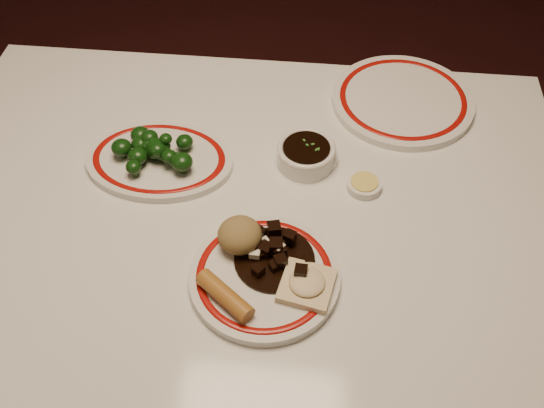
{
  "coord_description": "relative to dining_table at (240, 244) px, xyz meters",
  "views": [
    {
      "loc": [
        0.13,
        -0.68,
        1.57
      ],
      "look_at": [
        0.06,
        -0.02,
        0.8
      ],
      "focal_mm": 40.0,
      "sensor_mm": 36.0,
      "label": 1
    }
  ],
  "objects": [
    {
      "name": "main_plate",
      "position": [
        0.06,
        -0.14,
        0.1
      ],
      "size": [
        0.27,
        0.27,
        0.02
      ],
      "color": "silver",
      "rests_on": "dining_table"
    },
    {
      "name": "ground",
      "position": [
        0.0,
        0.0,
        -0.66
      ],
      "size": [
        7.0,
        7.0,
        0.0
      ],
      "primitive_type": "plane",
      "color": "black",
      "rests_on": "ground"
    },
    {
      "name": "rice_mound",
      "position": [
        0.02,
        -0.08,
        0.14
      ],
      "size": [
        0.07,
        0.07,
        0.05
      ],
      "primitive_type": "ellipsoid",
      "color": "olive",
      "rests_on": "main_plate"
    },
    {
      "name": "mustard_dish",
      "position": [
        0.22,
        0.08,
        0.1
      ],
      "size": [
        0.06,
        0.06,
        0.02
      ],
      "color": "silver",
      "rests_on": "dining_table"
    },
    {
      "name": "sweet_sour_dish",
      "position": [
        0.14,
        0.14,
        0.1
      ],
      "size": [
        0.06,
        0.06,
        0.02
      ],
      "color": "silver",
      "rests_on": "dining_table"
    },
    {
      "name": "stirfry_heap",
      "position": [
        0.07,
        -0.1,
        0.12
      ],
      "size": [
        0.13,
        0.13,
        0.03
      ],
      "color": "black",
      "rests_on": "main_plate"
    },
    {
      "name": "dining_table",
      "position": [
        0.0,
        0.0,
        0.0
      ],
      "size": [
        1.2,
        0.9,
        0.75
      ],
      "color": "white",
      "rests_on": "ground"
    },
    {
      "name": "far_plate",
      "position": [
        0.3,
        0.33,
        0.1
      ],
      "size": [
        0.38,
        0.38,
        0.02
      ],
      "color": "silver",
      "rests_on": "dining_table"
    },
    {
      "name": "spring_roll",
      "position": [
        0.01,
        -0.19,
        0.12
      ],
      "size": [
        0.1,
        0.09,
        0.03
      ],
      "primitive_type": "cylinder",
      "rotation": [
        1.57,
        0.0,
        0.9
      ],
      "color": "#AB6E2A",
      "rests_on": "main_plate"
    },
    {
      "name": "broccoli_plate",
      "position": [
        -0.16,
        0.11,
        0.1
      ],
      "size": [
        0.29,
        0.25,
        0.02
      ],
      "color": "silver",
      "rests_on": "dining_table"
    },
    {
      "name": "broccoli_pile",
      "position": [
        -0.17,
        0.11,
        0.13
      ],
      "size": [
        0.16,
        0.12,
        0.05
      ],
      "color": "#23471C",
      "rests_on": "broccoli_plate"
    },
    {
      "name": "soy_bowl",
      "position": [
        0.11,
        0.14,
        0.11
      ],
      "size": [
        0.11,
        0.11,
        0.04
      ],
      "color": "silver",
      "rests_on": "dining_table"
    },
    {
      "name": "fried_wonton",
      "position": [
        0.13,
        -0.16,
        0.12
      ],
      "size": [
        0.09,
        0.09,
        0.02
      ],
      "color": "beige",
      "rests_on": "main_plate"
    }
  ]
}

